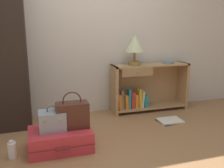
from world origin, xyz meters
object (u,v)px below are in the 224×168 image
(train_case, at_px, (52,120))
(table_lamp, at_px, (135,45))
(suitcase_large, at_px, (60,139))
(handbag, at_px, (72,115))
(bottle, at_px, (12,150))
(open_book_on_floor, at_px, (170,121))
(bookshelf, at_px, (145,88))
(bowl, at_px, (168,62))

(train_case, bearing_deg, table_lamp, 34.06)
(suitcase_large, relative_size, handbag, 1.66)
(bottle, xyz_separation_m, open_book_on_floor, (2.00, 0.41, -0.08))
(bookshelf, bearing_deg, open_book_on_floor, -76.69)
(table_lamp, bearing_deg, bowl, -0.22)
(handbag, distance_m, open_book_on_floor, 1.46)
(bowl, bearing_deg, bookshelf, 174.62)
(suitcase_large, relative_size, train_case, 2.40)
(bowl, relative_size, suitcase_large, 0.25)
(suitcase_large, bearing_deg, bottle, -173.61)
(suitcase_large, xyz_separation_m, bottle, (-0.48, -0.05, -0.02))
(bookshelf, height_order, open_book_on_floor, bookshelf)
(bowl, xyz_separation_m, train_case, (-1.81, -0.85, -0.42))
(table_lamp, height_order, suitcase_large, table_lamp)
(bookshelf, xyz_separation_m, train_case, (-1.46, -0.88, -0.02))
(bowl, xyz_separation_m, bottle, (-2.22, -0.93, -0.65))
(open_book_on_floor, bearing_deg, bookshelf, 103.31)
(handbag, relative_size, bottle, 2.15)
(table_lamp, xyz_separation_m, train_case, (-1.26, -0.85, -0.69))
(suitcase_large, bearing_deg, train_case, 161.62)
(bookshelf, relative_size, suitcase_large, 1.80)
(table_lamp, height_order, bowl, table_lamp)
(suitcase_large, distance_m, open_book_on_floor, 1.56)
(table_lamp, distance_m, handbag, 1.50)
(train_case, bearing_deg, suitcase_large, -18.38)
(bowl, bearing_deg, suitcase_large, -153.40)
(bottle, bearing_deg, table_lamp, 29.14)
(table_lamp, xyz_separation_m, handbag, (-1.05, -0.85, -0.65))
(bookshelf, xyz_separation_m, handbag, (-1.25, -0.88, 0.02))
(table_lamp, distance_m, bowl, 0.62)
(bookshelf, xyz_separation_m, bottle, (-1.87, -0.96, -0.26))
(bowl, relative_size, bottle, 0.88)
(handbag, bearing_deg, train_case, 179.17)
(train_case, relative_size, open_book_on_floor, 0.75)
(suitcase_large, distance_m, bottle, 0.48)
(bookshelf, distance_m, handbag, 1.53)
(bookshelf, distance_m, bottle, 2.12)
(table_lamp, relative_size, suitcase_large, 0.66)
(train_case, bearing_deg, handbag, -0.83)
(bowl, height_order, open_book_on_floor, bowl)
(handbag, distance_m, bottle, 0.68)
(train_case, height_order, handbag, handbag)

